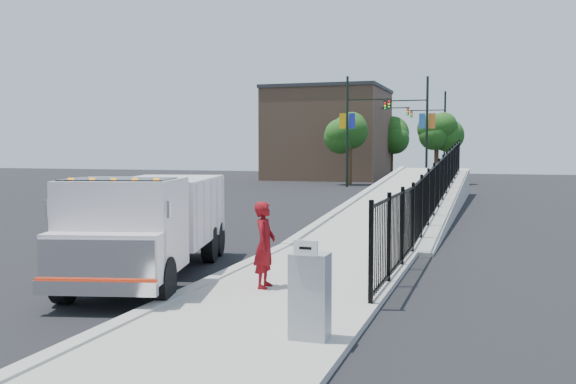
% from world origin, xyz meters
% --- Properties ---
extents(ground, '(120.00, 120.00, 0.00)m').
position_xyz_m(ground, '(0.00, 0.00, 0.00)').
color(ground, black).
rests_on(ground, ground).
extents(sidewalk, '(3.55, 12.00, 0.12)m').
position_xyz_m(sidewalk, '(1.93, -2.00, 0.06)').
color(sidewalk, '#9E998E').
rests_on(sidewalk, ground).
extents(curb, '(0.30, 12.00, 0.16)m').
position_xyz_m(curb, '(0.00, -2.00, 0.08)').
color(curb, '#ADAAA3').
rests_on(curb, ground).
extents(ramp, '(3.95, 24.06, 3.19)m').
position_xyz_m(ramp, '(2.12, 16.00, 0.00)').
color(ramp, '#9E998E').
rests_on(ramp, ground).
extents(iron_fence, '(0.10, 28.00, 1.80)m').
position_xyz_m(iron_fence, '(3.55, 12.00, 0.90)').
color(iron_fence, black).
rests_on(iron_fence, ground).
extents(truck, '(3.72, 7.12, 2.33)m').
position_xyz_m(truck, '(-1.61, -0.76, 1.31)').
color(truck, black).
rests_on(truck, ground).
extents(worker, '(0.44, 0.64, 1.71)m').
position_xyz_m(worker, '(1.31, -1.36, 0.97)').
color(worker, maroon).
rests_on(worker, sidewalk).
extents(utility_cabinet, '(0.55, 0.40, 1.25)m').
position_xyz_m(utility_cabinet, '(3.10, -4.36, 0.75)').
color(utility_cabinet, gray).
rests_on(utility_cabinet, sidewalk).
extents(arrow_sign, '(0.35, 0.04, 0.22)m').
position_xyz_m(arrow_sign, '(3.10, -4.58, 1.48)').
color(arrow_sign, white).
rests_on(arrow_sign, utility_cabinet).
extents(debris, '(0.40, 0.40, 0.10)m').
position_xyz_m(debris, '(2.50, -2.60, 0.17)').
color(debris, silver).
rests_on(debris, sidewalk).
extents(light_pole_0, '(3.77, 0.22, 8.00)m').
position_xyz_m(light_pole_0, '(-4.38, 32.53, 4.36)').
color(light_pole_0, black).
rests_on(light_pole_0, ground).
extents(light_pole_1, '(3.78, 0.22, 8.00)m').
position_xyz_m(light_pole_1, '(0.52, 34.28, 4.36)').
color(light_pole_1, black).
rests_on(light_pole_1, ground).
extents(light_pole_2, '(3.77, 0.22, 8.00)m').
position_xyz_m(light_pole_2, '(-4.43, 42.92, 4.36)').
color(light_pole_2, black).
rests_on(light_pole_2, ground).
extents(light_pole_3, '(3.78, 0.22, 8.00)m').
position_xyz_m(light_pole_3, '(0.80, 47.32, 4.36)').
color(light_pole_3, black).
rests_on(light_pole_3, ground).
extents(tree_0, '(2.83, 2.83, 5.41)m').
position_xyz_m(tree_0, '(-4.97, 34.73, 3.96)').
color(tree_0, '#382314').
rests_on(tree_0, ground).
extents(tree_1, '(2.37, 2.37, 5.18)m').
position_xyz_m(tree_1, '(1.20, 38.05, 3.93)').
color(tree_1, '#382314').
rests_on(tree_1, ground).
extents(tree_2, '(3.34, 3.34, 5.67)m').
position_xyz_m(tree_2, '(-3.97, 48.79, 3.97)').
color(tree_2, '#382314').
rests_on(tree_2, ground).
extents(building, '(10.00, 10.00, 8.00)m').
position_xyz_m(building, '(-9.00, 44.00, 4.00)').
color(building, '#8C664C').
rests_on(building, ground).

